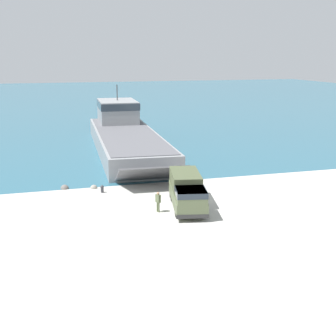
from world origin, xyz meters
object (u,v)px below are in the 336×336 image
at_px(mooring_bollard, 102,189).
at_px(military_truck, 187,191).
at_px(soldier_on_ramp, 158,200).
at_px(landing_craft, 125,133).

bearing_deg(mooring_bollard, military_truck, -44.85).
bearing_deg(mooring_bollard, soldier_on_ramp, -62.07).
relative_size(military_truck, soldier_on_ramp, 4.70).
height_order(landing_craft, military_truck, landing_craft).
relative_size(landing_craft, military_truck, 4.45).
bearing_deg(landing_craft, military_truck, -86.22).
distance_m(landing_craft, mooring_bollard, 22.14).
xyz_separation_m(landing_craft, military_truck, (0.11, -27.49, -0.61)).
bearing_deg(mooring_bollard, landing_craft, 73.58).
bearing_deg(military_truck, mooring_bollard, -123.31).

